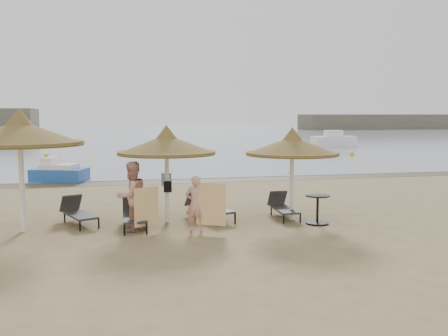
{
  "coord_description": "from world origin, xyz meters",
  "views": [
    {
      "loc": [
        -1.89,
        -12.91,
        3.02
      ],
      "look_at": [
        1.24,
        1.2,
        1.46
      ],
      "focal_mm": 40.0,
      "sensor_mm": 36.0,
      "label": 1
    }
  ],
  "objects_px": {
    "lounger_near_right": "(207,206)",
    "lounger_far_right": "(282,206)",
    "palapa_left": "(20,134)",
    "palapa_right": "(292,146)",
    "person_right": "(196,199)",
    "lounger_near_left": "(134,213)",
    "side_table": "(317,210)",
    "pedal_boat": "(59,173)",
    "palapa_center": "(167,145)",
    "person_left": "(132,191)",
    "lounger_far_left": "(78,212)"
  },
  "relations": [
    {
      "from": "side_table",
      "to": "person_left",
      "type": "distance_m",
      "value": 5.09
    },
    {
      "from": "lounger_far_left",
      "to": "person_right",
      "type": "relative_size",
      "value": 1.05
    },
    {
      "from": "palapa_right",
      "to": "lounger_near_right",
      "type": "bearing_deg",
      "value": 164.32
    },
    {
      "from": "lounger_near_left",
      "to": "lounger_far_right",
      "type": "height_order",
      "value": "lounger_near_left"
    },
    {
      "from": "palapa_center",
      "to": "lounger_near_right",
      "type": "height_order",
      "value": "palapa_center"
    },
    {
      "from": "palapa_left",
      "to": "lounger_near_left",
      "type": "height_order",
      "value": "palapa_left"
    },
    {
      "from": "side_table",
      "to": "person_right",
      "type": "distance_m",
      "value": 3.47
    },
    {
      "from": "lounger_far_left",
      "to": "lounger_near_right",
      "type": "height_order",
      "value": "lounger_near_right"
    },
    {
      "from": "palapa_center",
      "to": "lounger_far_left",
      "type": "distance_m",
      "value": 3.08
    },
    {
      "from": "palapa_center",
      "to": "palapa_right",
      "type": "bearing_deg",
      "value": -6.58
    },
    {
      "from": "lounger_far_left",
      "to": "side_table",
      "type": "height_order",
      "value": "side_table"
    },
    {
      "from": "lounger_far_right",
      "to": "person_right",
      "type": "bearing_deg",
      "value": -154.15
    },
    {
      "from": "side_table",
      "to": "person_left",
      "type": "relative_size",
      "value": 0.38
    },
    {
      "from": "lounger_near_right",
      "to": "lounger_far_right",
      "type": "xyz_separation_m",
      "value": [
        2.2,
        -0.29,
        -0.06
      ]
    },
    {
      "from": "palapa_right",
      "to": "side_table",
      "type": "relative_size",
      "value": 3.33
    },
    {
      "from": "lounger_far_left",
      "to": "person_right",
      "type": "bearing_deg",
      "value": -51.06
    },
    {
      "from": "lounger_far_right",
      "to": "pedal_boat",
      "type": "height_order",
      "value": "pedal_boat"
    },
    {
      "from": "palapa_right",
      "to": "lounger_far_left",
      "type": "height_order",
      "value": "palapa_right"
    },
    {
      "from": "palapa_right",
      "to": "palapa_center",
      "type": "bearing_deg",
      "value": 173.42
    },
    {
      "from": "palapa_center",
      "to": "lounger_near_right",
      "type": "xyz_separation_m",
      "value": [
        1.19,
        0.25,
        -1.79
      ]
    },
    {
      "from": "palapa_left",
      "to": "lounger_near_left",
      "type": "relative_size",
      "value": 1.75
    },
    {
      "from": "lounger_near_left",
      "to": "side_table",
      "type": "distance_m",
      "value": 5.02
    },
    {
      "from": "lounger_far_left",
      "to": "side_table",
      "type": "distance_m",
      "value": 6.64
    },
    {
      "from": "palapa_left",
      "to": "lounger_near_right",
      "type": "xyz_separation_m",
      "value": [
        4.95,
        0.56,
        -2.15
      ]
    },
    {
      "from": "lounger_near_left",
      "to": "lounger_near_right",
      "type": "xyz_separation_m",
      "value": [
        2.12,
        0.6,
        0.01
      ]
    },
    {
      "from": "palapa_right",
      "to": "person_right",
      "type": "xyz_separation_m",
      "value": [
        -2.93,
        -0.9,
        -1.27
      ]
    },
    {
      "from": "palapa_center",
      "to": "pedal_boat",
      "type": "height_order",
      "value": "palapa_center"
    },
    {
      "from": "palapa_left",
      "to": "side_table",
      "type": "relative_size",
      "value": 3.98
    },
    {
      "from": "lounger_near_left",
      "to": "palapa_right",
      "type": "bearing_deg",
      "value": 0.04
    },
    {
      "from": "lounger_far_left",
      "to": "lounger_far_right",
      "type": "height_order",
      "value": "lounger_far_left"
    },
    {
      "from": "lounger_near_right",
      "to": "lounger_far_right",
      "type": "bearing_deg",
      "value": -27.55
    },
    {
      "from": "lounger_far_left",
      "to": "lounger_near_right",
      "type": "relative_size",
      "value": 0.89
    },
    {
      "from": "side_table",
      "to": "palapa_center",
      "type": "bearing_deg",
      "value": 164.56
    },
    {
      "from": "palapa_left",
      "to": "lounger_far_left",
      "type": "distance_m",
      "value": 2.64
    },
    {
      "from": "lounger_near_left",
      "to": "side_table",
      "type": "relative_size",
      "value": 2.27
    },
    {
      "from": "lounger_far_left",
      "to": "palapa_center",
      "type": "bearing_deg",
      "value": -30.57
    },
    {
      "from": "palapa_center",
      "to": "person_right",
      "type": "distance_m",
      "value": 1.96
    },
    {
      "from": "palapa_right",
      "to": "lounger_near_left",
      "type": "height_order",
      "value": "palapa_right"
    },
    {
      "from": "person_left",
      "to": "palapa_right",
      "type": "bearing_deg",
      "value": 151.18
    },
    {
      "from": "lounger_near_left",
      "to": "person_right",
      "type": "relative_size",
      "value": 1.09
    },
    {
      "from": "palapa_right",
      "to": "lounger_far_right",
      "type": "distance_m",
      "value": 1.84
    },
    {
      "from": "person_left",
      "to": "pedal_boat",
      "type": "distance_m",
      "value": 10.87
    },
    {
      "from": "pedal_boat",
      "to": "side_table",
      "type": "bearing_deg",
      "value": -35.02
    },
    {
      "from": "palapa_center",
      "to": "lounger_near_left",
      "type": "height_order",
      "value": "palapa_center"
    },
    {
      "from": "palapa_left",
      "to": "side_table",
      "type": "bearing_deg",
      "value": -5.89
    },
    {
      "from": "palapa_left",
      "to": "palapa_right",
      "type": "xyz_separation_m",
      "value": [
        7.28,
        -0.1,
        -0.42
      ]
    },
    {
      "from": "palapa_center",
      "to": "person_left",
      "type": "distance_m",
      "value": 1.73
    },
    {
      "from": "palapa_left",
      "to": "lounger_near_right",
      "type": "relative_size",
      "value": 1.62
    },
    {
      "from": "palapa_right",
      "to": "lounger_near_left",
      "type": "relative_size",
      "value": 1.46
    },
    {
      "from": "palapa_right",
      "to": "person_left",
      "type": "relative_size",
      "value": 1.27
    }
  ]
}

